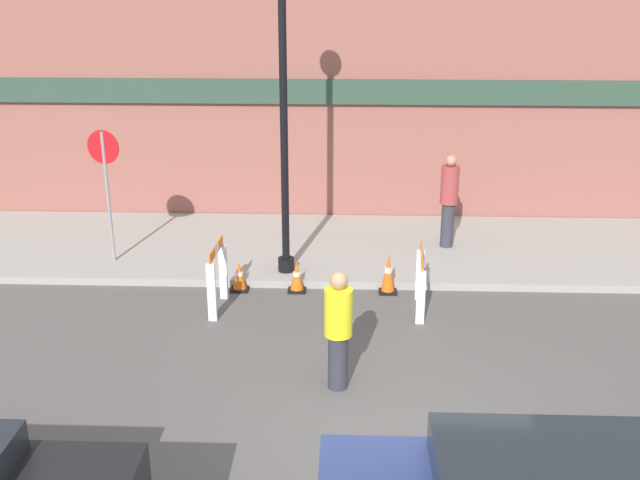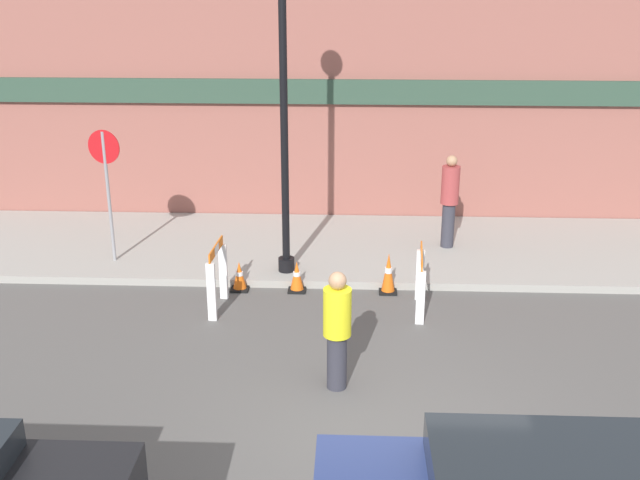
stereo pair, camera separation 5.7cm
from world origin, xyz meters
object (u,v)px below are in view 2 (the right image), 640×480
Objects in this scene: person_pedestrian at (450,198)px; person_worker at (337,327)px; streetlamp_post at (283,60)px; stop_sign at (107,175)px.

person_worker is at bearing 60.70° from person_pedestrian.
streetlamp_post is 4.78m from person_worker.
person_pedestrian reaches higher than person_worker.
streetlamp_post is 3.20× the size of person_pedestrian.
person_worker is (0.97, -3.66, -2.92)m from streetlamp_post.
streetlamp_post is 3.52× the size of person_worker.
stop_sign is (-3.19, 0.38, -2.04)m from streetlamp_post.
person_worker is 5.42m from person_pedestrian.
stop_sign is at bearing 37.72° from person_worker.
streetlamp_post is at bearing -175.25° from stop_sign.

